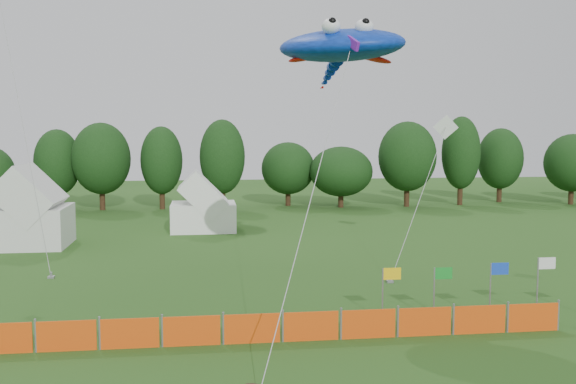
{
  "coord_description": "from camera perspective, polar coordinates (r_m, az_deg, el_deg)",
  "views": [
    {
      "loc": [
        -2.56,
        -13.69,
        7.09
      ],
      "look_at": [
        0.0,
        6.0,
        5.2
      ],
      "focal_mm": 40.0,
      "sensor_mm": 36.0,
      "label": 1
    }
  ],
  "objects": [
    {
      "name": "treeline",
      "position": [
        58.84,
        -3.35,
        2.6
      ],
      "size": [
        104.57,
        8.78,
        8.36
      ],
      "color": "#382314",
      "rests_on": "ground"
    },
    {
      "name": "tent_left",
      "position": [
        42.51,
        -21.91,
        -1.79
      ],
      "size": [
        4.56,
        4.56,
        4.02
      ],
      "color": "silver",
      "rests_on": "ground"
    },
    {
      "name": "tent_right",
      "position": [
        46.06,
        -7.53,
        -1.4
      ],
      "size": [
        4.62,
        3.69,
        3.26
      ],
      "color": "white",
      "rests_on": "ground"
    },
    {
      "name": "barrier_fence",
      "position": [
        22.06,
        -0.59,
        -11.95
      ],
      "size": [
        19.9,
        0.06,
        1.0
      ],
      "color": "#E4490C",
      "rests_on": "ground"
    },
    {
      "name": "flag_row",
      "position": [
        25.72,
        17.63,
        -7.59
      ],
      "size": [
        8.73,
        0.59,
        2.29
      ],
      "color": "gray",
      "rests_on": "ground"
    },
    {
      "name": "stingray_kite",
      "position": [
        27.61,
        4.66,
        12.69
      ],
      "size": [
        7.84,
        17.38,
        11.58
      ],
      "color": "#0E3AC9",
      "rests_on": "ground"
    },
    {
      "name": "small_kite_white",
      "position": [
        35.66,
        12.88,
        2.92
      ],
      "size": [
        5.8,
        6.51,
        8.01
      ],
      "color": "white",
      "rests_on": "ground"
    },
    {
      "name": "small_kite_dark",
      "position": [
        35.66,
        -22.84,
        7.4
      ],
      "size": [
        3.85,
        4.82,
        14.92
      ],
      "color": "black",
      "rests_on": "ground"
    }
  ]
}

